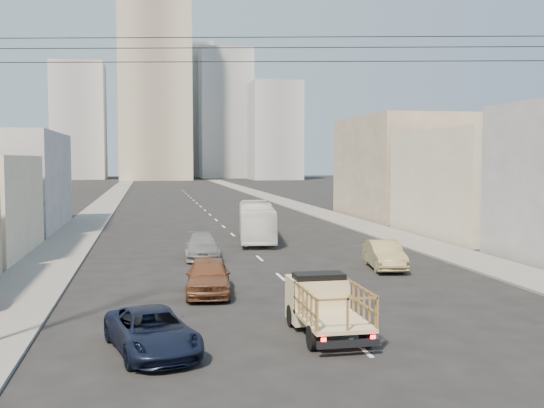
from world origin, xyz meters
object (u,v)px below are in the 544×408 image
object	(u,v)px
sedan_brown	(208,276)
sedan_tan	(385,255)
navy_pickup	(152,331)
sedan_grey	(202,246)
flatbed_pickup	(326,302)
city_bus	(256,222)

from	to	relation	value
sedan_brown	sedan_tan	xyz separation A→B (m)	(9.73, 4.61, -0.05)
navy_pickup	sedan_tan	xyz separation A→B (m)	(12.16, 12.50, 0.09)
sedan_tan	sedan_grey	size ratio (longest dim) A/B	0.92
flatbed_pickup	sedan_grey	xyz separation A→B (m)	(-2.63, 17.01, -0.39)
navy_pickup	flatbed_pickup	bearing A→B (deg)	-4.71
navy_pickup	sedan_brown	size ratio (longest dim) A/B	1.01
navy_pickup	sedan_brown	xyz separation A→B (m)	(2.43, 7.89, 0.14)
sedan_grey	city_bus	bearing A→B (deg)	61.82
sedan_brown	city_bus	bearing A→B (deg)	79.42
sedan_grey	sedan_brown	bearing A→B (deg)	-90.11
navy_pickup	sedan_grey	size ratio (longest dim) A/B	0.96
flatbed_pickup	sedan_brown	world-z (taller)	flatbed_pickup
city_bus	sedan_brown	xyz separation A→B (m)	(-5.05, -17.39, -0.58)
sedan_tan	navy_pickup	bearing A→B (deg)	-125.83
city_bus	sedan_tan	world-z (taller)	city_bus
city_bus	sedan_tan	distance (m)	13.63
sedan_grey	sedan_tan	bearing A→B (deg)	-27.41
flatbed_pickup	sedan_brown	distance (m)	7.70
city_bus	sedan_tan	size ratio (longest dim) A/B	2.20
sedan_grey	navy_pickup	bearing A→B (deg)	-96.36
navy_pickup	sedan_brown	bearing A→B (deg)	59.17
flatbed_pickup	sedan_tan	world-z (taller)	flatbed_pickup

